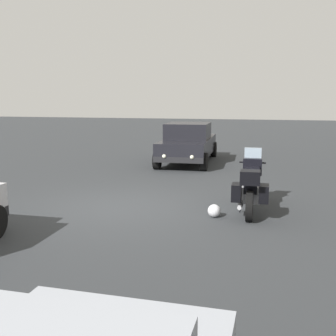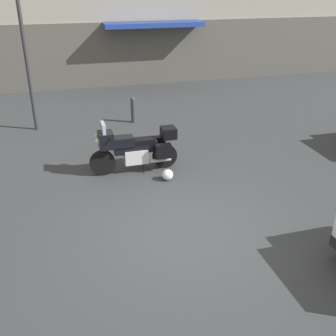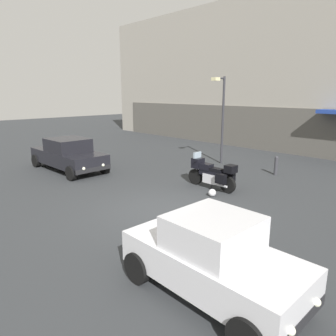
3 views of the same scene
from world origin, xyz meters
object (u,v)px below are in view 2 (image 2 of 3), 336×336
object	(u,v)px
streetlamp_curbside	(24,44)
bollard_curbside	(133,109)
helmet	(167,175)
motorcycle	(136,148)

from	to	relation	value
streetlamp_curbside	bollard_curbside	xyz separation A→B (m)	(3.22, -0.01, -2.28)
helmet	motorcycle	bearing A→B (deg)	130.26
motorcycle	bollard_curbside	xyz separation A→B (m)	(0.69, 3.80, -0.15)
motorcycle	bollard_curbside	bearing A→B (deg)	-100.38
helmet	bollard_curbside	xyz separation A→B (m)	(0.06, 4.54, 0.33)
motorcycle	streetlamp_curbside	xyz separation A→B (m)	(-2.53, 3.81, 2.13)
motorcycle	helmet	world-z (taller)	motorcycle
streetlamp_curbside	motorcycle	bearing A→B (deg)	-56.37
helmet	streetlamp_curbside	bearing A→B (deg)	124.79
motorcycle	helmet	bearing A→B (deg)	130.10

